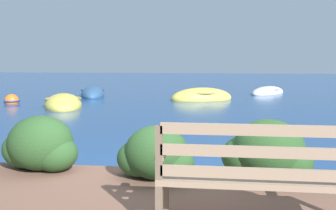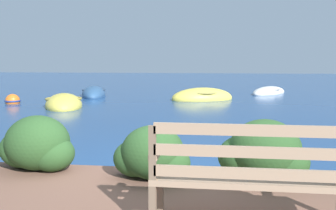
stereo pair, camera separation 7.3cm
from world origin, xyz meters
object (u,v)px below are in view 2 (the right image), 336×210
object	(u,v)px
park_bench	(251,173)
rowboat_far	(94,94)
rowboat_nearest	(64,105)
rowboat_mid	(202,98)
rowboat_outer	(269,93)
mooring_buoy	(13,101)

from	to	relation	value
park_bench	rowboat_far	xyz separation A→B (m)	(-5.76, 13.23, -0.64)
rowboat_nearest	rowboat_mid	world-z (taller)	rowboat_mid
park_bench	rowboat_outer	world-z (taller)	park_bench
rowboat_far	mooring_buoy	distance (m)	3.82
rowboat_outer	mooring_buoy	world-z (taller)	same
rowboat_mid	mooring_buoy	size ratio (longest dim) A/B	4.95
rowboat_nearest	rowboat_outer	size ratio (longest dim) A/B	1.06
park_bench	rowboat_mid	xyz separation A→B (m)	(-0.82, 12.16, -0.63)
rowboat_outer	rowboat_far	bearing A→B (deg)	139.88
rowboat_mid	rowboat_outer	xyz separation A→B (m)	(3.09, 3.15, -0.02)
park_bench	rowboat_far	distance (m)	14.44
rowboat_far	rowboat_outer	world-z (taller)	rowboat_far
park_bench	rowboat_far	world-z (taller)	park_bench
park_bench	rowboat_nearest	distance (m)	10.81
rowboat_nearest	rowboat_outer	world-z (taller)	rowboat_nearest
rowboat_mid	mooring_buoy	bearing A→B (deg)	173.32
rowboat_outer	mooring_buoy	xyz separation A→B (m)	(-10.12, -5.28, 0.04)
rowboat_far	rowboat_mid	bearing A→B (deg)	61.90
rowboat_outer	mooring_buoy	bearing A→B (deg)	152.85
rowboat_far	mooring_buoy	xyz separation A→B (m)	(-2.09, -3.19, 0.03)
park_bench	rowboat_nearest	world-z (taller)	park_bench
park_bench	rowboat_outer	bearing A→B (deg)	86.08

